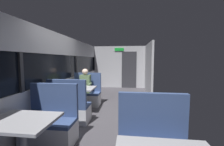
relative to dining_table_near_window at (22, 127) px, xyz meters
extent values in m
cube|color=#423F44|center=(0.89, 2.09, -0.65)|extent=(3.30, 9.20, 0.02)
cube|color=#B2B2B7|center=(-0.56, 2.09, -0.16)|extent=(0.08, 8.40, 0.95)
cube|color=#B2B2B7|center=(-0.56, 2.09, 1.36)|extent=(0.08, 8.40, 0.60)
cube|color=black|center=(-0.57, 2.09, 0.69)|extent=(0.03, 8.40, 0.75)
cube|color=#2D2D30|center=(-0.54, 0.69, 0.69)|extent=(0.06, 0.08, 0.75)
cube|color=#2D2D30|center=(-0.54, 3.49, 0.69)|extent=(0.06, 0.08, 0.75)
cube|color=#2D2D30|center=(-0.54, 6.29, 0.69)|extent=(0.06, 0.08, 0.75)
cube|color=#B2B2B7|center=(0.89, 6.29, 0.51)|extent=(2.90, 0.08, 2.30)
cube|color=#333338|center=(1.44, 6.24, 0.36)|extent=(0.80, 0.04, 2.00)
cube|color=green|center=(0.89, 6.23, 1.48)|extent=(0.50, 0.03, 0.16)
cube|color=#B2B2B7|center=(2.34, 5.09, 0.51)|extent=(0.08, 2.40, 2.30)
cylinder|color=#9E9EA3|center=(0.00, 0.00, -0.29)|extent=(0.10, 0.10, 0.70)
cube|color=#99999E|center=(0.00, 0.00, 0.08)|extent=(0.90, 0.70, 0.04)
cube|color=silver|center=(0.00, 0.66, -0.44)|extent=(0.95, 0.50, 0.39)
cube|color=#384C7A|center=(0.00, 0.66, -0.22)|extent=(0.95, 0.50, 0.06)
cube|color=#384C7A|center=(0.00, 0.87, 0.14)|extent=(0.95, 0.08, 0.65)
cylinder|color=#9E9EA3|center=(0.00, 2.29, -0.29)|extent=(0.10, 0.10, 0.70)
cube|color=#99999E|center=(0.00, 2.29, 0.08)|extent=(0.90, 0.70, 0.04)
cube|color=silver|center=(0.00, 1.63, -0.44)|extent=(0.95, 0.50, 0.39)
cube|color=#384C7A|center=(0.00, 1.63, -0.22)|extent=(0.95, 0.50, 0.06)
cube|color=#384C7A|center=(0.00, 1.42, 0.14)|extent=(0.95, 0.08, 0.65)
cube|color=silver|center=(0.00, 2.95, -0.44)|extent=(0.95, 0.50, 0.39)
cube|color=#384C7A|center=(0.00, 2.95, -0.22)|extent=(0.95, 0.50, 0.06)
cube|color=#384C7A|center=(0.00, 3.16, 0.14)|extent=(0.95, 0.08, 0.65)
cube|color=#384C7A|center=(1.79, 0.27, 0.14)|extent=(0.95, 0.08, 0.65)
cube|color=#26262D|center=(0.00, 2.95, -0.41)|extent=(0.30, 0.36, 0.45)
cube|color=#59724C|center=(0.00, 2.90, 0.11)|extent=(0.34, 0.22, 0.60)
sphere|color=beige|center=(0.00, 2.88, 0.52)|extent=(0.20, 0.20, 0.20)
cylinder|color=#59724C|center=(-0.20, 2.72, 0.13)|extent=(0.07, 0.28, 0.07)
cylinder|color=#59724C|center=(0.20, 2.72, 0.13)|extent=(0.07, 0.28, 0.07)
camera|label=1|loc=(1.46, -1.74, 0.92)|focal=23.10mm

